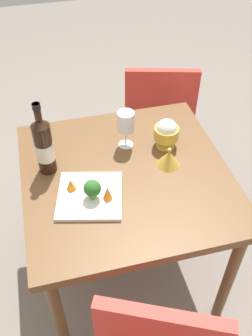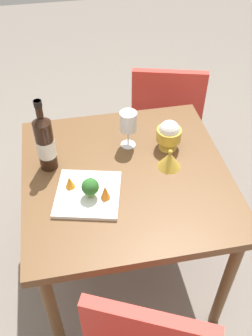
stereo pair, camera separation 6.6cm
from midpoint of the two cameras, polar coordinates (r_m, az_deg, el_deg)
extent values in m
plane|color=gray|center=(2.17, -0.90, -14.61)|extent=(8.00, 8.00, 0.00)
cube|color=brown|center=(1.60, -1.18, -1.31)|extent=(0.87, 0.87, 0.04)
cylinder|color=brown|center=(2.20, 6.23, 0.44)|extent=(0.05, 0.05, 0.69)
cylinder|color=brown|center=(2.11, -13.36, -2.99)|extent=(0.05, 0.05, 0.69)
cylinder|color=brown|center=(1.78, 14.23, -15.87)|extent=(0.05, 0.05, 0.69)
cylinder|color=brown|center=(1.68, -11.26, -21.50)|extent=(0.05, 0.05, 0.69)
cube|color=red|center=(2.41, 3.96, 8.17)|extent=(0.49, 0.49, 0.02)
cube|color=red|center=(2.14, 4.38, 9.90)|extent=(0.40, 0.14, 0.40)
cylinder|color=black|center=(2.68, -0.03, 6.46)|extent=(0.03, 0.03, 0.43)
cylinder|color=black|center=(2.70, 7.26, 6.32)|extent=(0.03, 0.03, 0.43)
cylinder|color=black|center=(2.42, -0.20, 1.55)|extent=(0.03, 0.03, 0.43)
cylinder|color=black|center=(2.44, 7.82, 1.42)|extent=(0.03, 0.03, 0.43)
cylinder|color=black|center=(1.57, -13.41, 2.85)|extent=(0.07, 0.08, 0.23)
cone|color=black|center=(1.49, -14.23, 6.67)|extent=(0.07, 0.08, 0.03)
cylinder|color=black|center=(1.46, -14.57, 8.23)|extent=(0.03, 0.03, 0.07)
cylinder|color=black|center=(1.45, -14.73, 8.96)|extent=(0.03, 0.03, 0.02)
cylinder|color=silver|center=(1.58, -13.34, 2.54)|extent=(0.08, 0.08, 0.08)
cylinder|color=white|center=(1.72, -1.13, 3.54)|extent=(0.07, 0.07, 0.00)
cylinder|color=white|center=(1.69, -1.16, 4.69)|extent=(0.01, 0.01, 0.08)
cylinder|color=white|center=(1.64, -1.20, 7.05)|extent=(0.08, 0.08, 0.09)
cone|color=gold|center=(1.71, 4.90, 3.96)|extent=(0.08, 0.08, 0.04)
cylinder|color=gold|center=(1.68, 5.00, 5.27)|extent=(0.11, 0.11, 0.05)
sphere|color=white|center=(1.67, 5.05, 5.87)|extent=(0.09, 0.09, 0.09)
cone|color=gold|center=(1.61, 5.30, 1.46)|extent=(0.10, 0.10, 0.07)
sphere|color=gold|center=(1.58, 5.41, 2.68)|extent=(0.02, 0.02, 0.02)
cube|color=white|center=(1.50, -6.77, -4.20)|extent=(0.30, 0.30, 0.02)
cylinder|color=#729E4C|center=(1.47, -6.32, -4.09)|extent=(0.03, 0.03, 0.03)
sphere|color=#2D6B28|center=(1.45, -6.43, -3.09)|extent=(0.07, 0.07, 0.07)
cone|color=orange|center=(1.45, -4.11, -3.83)|extent=(0.04, 0.04, 0.06)
cone|color=orange|center=(1.51, -9.59, -2.50)|extent=(0.04, 0.04, 0.05)
camera|label=1|loc=(0.03, -91.21, -1.17)|focal=40.29mm
camera|label=2|loc=(0.03, 88.79, 1.17)|focal=40.29mm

